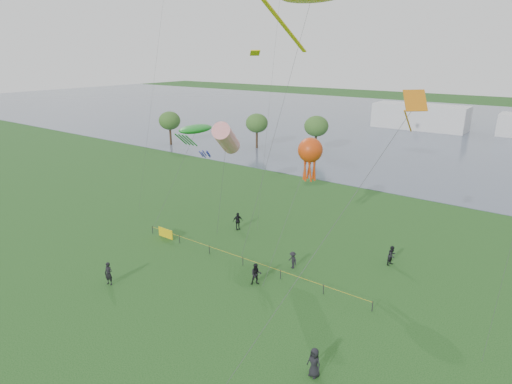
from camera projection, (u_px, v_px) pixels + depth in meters
The scene contains 15 objects.
ground_plane at pixel (163, 351), 27.16m from camera, with size 400.00×400.00×0.00m, color #163D13.
lake at pixel (475, 131), 103.79m from camera, with size 400.00×120.00×0.08m, color slate.
pavilion_left at pixel (420, 117), 105.79m from camera, with size 22.00×8.00×6.00m, color silver.
trees at pixel (248, 123), 82.97m from camera, with size 32.23×15.12×7.03m.
fence at pixel (193, 243), 41.34m from camera, with size 24.07×0.07×1.05m.
spectator_a at pixel (256, 274), 34.68m from camera, with size 0.89×0.70×1.84m, color black.
spectator_b at pixel (293, 260), 37.36m from camera, with size 1.01×0.58×1.57m, color black.
spectator_c at pixel (238, 221), 45.56m from camera, with size 1.12×0.47×1.91m, color black.
spectator_d at pixel (314, 362), 24.78m from camera, with size 0.91×0.59×1.86m, color black.
spectator_f at pixel (109, 274), 34.67m from camera, with size 0.71×0.47×1.95m, color black.
spectator_g at pixel (392, 255), 37.94m from camera, with size 0.88×0.68×1.81m, color black.
kite_windsock at pixel (226, 139), 42.15m from camera, with size 4.26×5.13×11.91m.
kite_creature at pixel (195, 129), 48.33m from camera, with size 2.60×9.66×10.30m.
kite_octopus at pixel (310, 151), 39.34m from camera, with size 2.32×10.30×10.68m.
kite_delta at pixel (401, 122), 22.69m from camera, with size 5.59×15.23×16.15m.
Camera 1 is at (18.21, -14.79, 18.01)m, focal length 30.00 mm.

